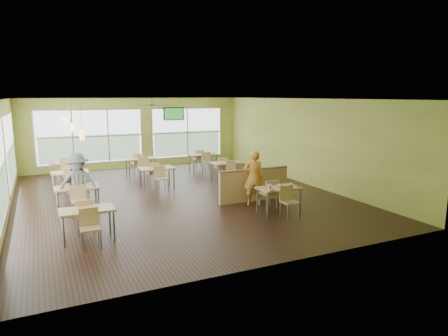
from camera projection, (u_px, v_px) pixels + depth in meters
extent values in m
plane|color=black|center=(178.00, 196.00, 13.29)|extent=(12.00, 12.00, 0.00)
plane|color=white|center=(176.00, 99.00, 12.71)|extent=(12.00, 12.00, 0.00)
cube|color=#BACD53|center=(136.00, 133.00, 18.35)|extent=(10.00, 0.04, 3.20)
cube|color=#BACD53|center=(277.00, 186.00, 7.65)|extent=(10.00, 0.04, 3.20)
cube|color=#BACD53|center=(3.00, 159.00, 10.92)|extent=(0.04, 12.00, 3.20)
cube|color=#BACD53|center=(304.00, 141.00, 15.08)|extent=(0.04, 12.00, 3.20)
cube|color=white|center=(10.00, 149.00, 13.62)|extent=(0.02, 4.50, 2.35)
cube|color=white|center=(91.00, 137.00, 17.51)|extent=(4.50, 0.02, 2.35)
cube|color=white|center=(187.00, 133.00, 19.38)|extent=(3.50, 0.02, 2.35)
cube|color=#B7BABC|center=(10.00, 199.00, 11.60)|extent=(0.04, 9.40, 0.05)
cube|color=#B7BABC|center=(142.00, 160.00, 18.65)|extent=(8.00, 0.04, 0.05)
cube|color=#DDBE77|center=(279.00, 188.00, 11.31)|extent=(1.20, 0.70, 0.04)
cube|color=brown|center=(279.00, 189.00, 11.32)|extent=(1.22, 0.71, 0.01)
cylinder|color=slate|center=(268.00, 205.00, 10.90)|extent=(0.05, 0.05, 0.71)
cylinder|color=slate|center=(300.00, 201.00, 11.35)|extent=(0.05, 0.05, 0.71)
cylinder|color=slate|center=(257.00, 200.00, 11.42)|extent=(0.05, 0.05, 0.71)
cylinder|color=slate|center=(289.00, 196.00, 11.86)|extent=(0.05, 0.05, 0.71)
cube|color=#DDBE77|center=(269.00, 193.00, 11.85)|extent=(0.42, 0.42, 0.04)
cube|color=#DDBE77|center=(265.00, 185.00, 11.98)|extent=(0.42, 0.04, 0.40)
cube|color=#DDBE77|center=(290.00, 202.00, 10.87)|extent=(0.42, 0.42, 0.04)
cube|color=#DDBE77|center=(294.00, 196.00, 10.66)|extent=(0.42, 0.04, 0.40)
cube|color=#DDBE77|center=(254.00, 185.00, 12.65)|extent=(2.40, 0.12, 1.00)
cube|color=brown|center=(254.00, 169.00, 12.55)|extent=(2.40, 0.14, 0.04)
cube|color=#DDBE77|center=(87.00, 210.00, 9.15)|extent=(1.20, 0.70, 0.04)
cube|color=brown|center=(87.00, 211.00, 9.16)|extent=(1.22, 0.71, 0.01)
cylinder|color=slate|center=(64.00, 233.00, 8.74)|extent=(0.05, 0.05, 0.71)
cylinder|color=slate|center=(114.00, 226.00, 9.19)|extent=(0.05, 0.05, 0.71)
cylinder|color=slate|center=(62.00, 225.00, 9.25)|extent=(0.05, 0.05, 0.71)
cylinder|color=slate|center=(110.00, 219.00, 9.70)|extent=(0.05, 0.05, 0.71)
cube|color=#DDBE77|center=(85.00, 215.00, 9.69)|extent=(0.42, 0.42, 0.04)
cube|color=#DDBE77|center=(83.00, 204.00, 9.82)|extent=(0.42, 0.04, 0.40)
cube|color=#DDBE77|center=(91.00, 229.00, 8.71)|extent=(0.42, 0.42, 0.04)
cube|color=#DDBE77|center=(91.00, 221.00, 8.50)|extent=(0.42, 0.04, 0.40)
cube|color=#DDBE77|center=(77.00, 187.00, 11.38)|extent=(1.20, 0.70, 0.04)
cube|color=brown|center=(77.00, 188.00, 11.39)|extent=(1.22, 0.71, 0.01)
cylinder|color=slate|center=(58.00, 205.00, 10.97)|extent=(0.05, 0.05, 0.71)
cylinder|color=slate|center=(98.00, 200.00, 11.41)|extent=(0.05, 0.05, 0.71)
cylinder|color=slate|center=(57.00, 200.00, 11.48)|extent=(0.05, 0.05, 0.71)
cylinder|color=slate|center=(96.00, 196.00, 11.93)|extent=(0.05, 0.05, 0.71)
cube|color=#DDBE77|center=(76.00, 193.00, 11.92)|extent=(0.42, 0.42, 0.04)
cube|color=#DDBE77|center=(75.00, 184.00, 12.05)|extent=(0.42, 0.04, 0.40)
cube|color=#DDBE77|center=(79.00, 201.00, 10.94)|extent=(0.42, 0.42, 0.04)
cube|color=#DDBE77|center=(79.00, 195.00, 10.73)|extent=(0.42, 0.04, 0.40)
cube|color=#DDBE77|center=(70.00, 172.00, 13.61)|extent=(1.20, 0.70, 0.04)
cube|color=brown|center=(70.00, 173.00, 13.61)|extent=(1.22, 0.71, 0.01)
cylinder|color=slate|center=(54.00, 186.00, 13.19)|extent=(0.05, 0.05, 0.71)
cylinder|color=slate|center=(88.00, 183.00, 13.64)|extent=(0.05, 0.05, 0.71)
cylinder|color=slate|center=(53.00, 183.00, 13.71)|extent=(0.05, 0.05, 0.71)
cylinder|color=slate|center=(86.00, 180.00, 14.16)|extent=(0.05, 0.05, 0.71)
cube|color=#DDBE77|center=(69.00, 177.00, 14.15)|extent=(0.42, 0.42, 0.04)
cube|color=#DDBE77|center=(68.00, 170.00, 14.28)|extent=(0.42, 0.04, 0.40)
cube|color=#DDBE77|center=(72.00, 183.00, 13.17)|extent=(0.42, 0.42, 0.04)
cube|color=#DDBE77|center=(72.00, 178.00, 12.96)|extent=(0.42, 0.04, 0.40)
cube|color=#DDBE77|center=(66.00, 163.00, 15.57)|extent=(1.20, 0.70, 0.04)
cube|color=brown|center=(66.00, 163.00, 15.58)|extent=(1.22, 0.71, 0.01)
cylinder|color=slate|center=(52.00, 174.00, 15.16)|extent=(0.05, 0.05, 0.71)
cylinder|color=slate|center=(81.00, 172.00, 15.60)|extent=(0.05, 0.05, 0.71)
cylinder|color=slate|center=(51.00, 172.00, 15.67)|extent=(0.05, 0.05, 0.71)
cylinder|color=slate|center=(80.00, 170.00, 16.12)|extent=(0.05, 0.05, 0.71)
cube|color=#DDBE77|center=(65.00, 167.00, 16.11)|extent=(0.42, 0.42, 0.04)
cube|color=#DDBE77|center=(64.00, 161.00, 16.24)|extent=(0.42, 0.04, 0.40)
cube|color=#DDBE77|center=(67.00, 172.00, 15.13)|extent=(0.42, 0.42, 0.04)
cube|color=#DDBE77|center=(67.00, 167.00, 14.92)|extent=(0.42, 0.04, 0.40)
cube|color=#DDBE77|center=(157.00, 168.00, 14.37)|extent=(1.20, 0.70, 0.04)
cube|color=brown|center=(157.00, 169.00, 14.37)|extent=(1.22, 0.71, 0.01)
cylinder|color=slate|center=(144.00, 181.00, 13.95)|extent=(0.05, 0.05, 0.71)
cylinder|color=slate|center=(174.00, 179.00, 14.40)|extent=(0.05, 0.05, 0.71)
cylinder|color=slate|center=(140.00, 178.00, 14.47)|extent=(0.05, 0.05, 0.71)
cylinder|color=slate|center=(169.00, 176.00, 14.92)|extent=(0.05, 0.05, 0.71)
cube|color=#DDBE77|center=(153.00, 173.00, 14.91)|extent=(0.42, 0.42, 0.04)
cube|color=#DDBE77|center=(151.00, 166.00, 15.04)|extent=(0.42, 0.04, 0.40)
cube|color=#DDBE77|center=(161.00, 179.00, 13.93)|extent=(0.42, 0.42, 0.04)
cube|color=#DDBE77|center=(163.00, 173.00, 13.72)|extent=(0.42, 0.04, 0.40)
cube|color=#DDBE77|center=(140.00, 158.00, 16.60)|extent=(1.20, 0.70, 0.04)
cube|color=brown|center=(140.00, 159.00, 16.60)|extent=(1.22, 0.71, 0.01)
cylinder|color=slate|center=(129.00, 169.00, 16.18)|extent=(0.05, 0.05, 0.71)
cylinder|color=slate|center=(155.00, 167.00, 16.63)|extent=(0.05, 0.05, 0.71)
cylinder|color=slate|center=(126.00, 167.00, 16.70)|extent=(0.05, 0.05, 0.71)
cylinder|color=slate|center=(152.00, 165.00, 17.15)|extent=(0.05, 0.05, 0.71)
cube|color=#DDBE77|center=(138.00, 163.00, 17.14)|extent=(0.42, 0.42, 0.04)
cube|color=#DDBE77|center=(136.00, 157.00, 17.27)|extent=(0.42, 0.04, 0.40)
cube|color=#DDBE77|center=(144.00, 167.00, 16.16)|extent=(0.42, 0.42, 0.04)
cube|color=#DDBE77|center=(145.00, 162.00, 15.95)|extent=(0.42, 0.04, 0.40)
cube|color=#DDBE77|center=(227.00, 163.00, 15.53)|extent=(1.20, 0.70, 0.04)
cube|color=brown|center=(227.00, 163.00, 15.54)|extent=(1.22, 0.71, 0.01)
cylinder|color=slate|center=(217.00, 175.00, 15.12)|extent=(0.05, 0.05, 0.71)
cylinder|color=slate|center=(242.00, 172.00, 15.57)|extent=(0.05, 0.05, 0.71)
cylinder|color=slate|center=(211.00, 172.00, 15.63)|extent=(0.05, 0.05, 0.71)
cylinder|color=slate|center=(236.00, 170.00, 16.08)|extent=(0.05, 0.05, 0.71)
cube|color=#DDBE77|center=(221.00, 167.00, 16.07)|extent=(0.42, 0.42, 0.04)
cube|color=#DDBE77|center=(219.00, 161.00, 16.20)|extent=(0.42, 0.04, 0.40)
cube|color=#DDBE77|center=(233.00, 172.00, 15.09)|extent=(0.42, 0.42, 0.04)
cube|color=#DDBE77|center=(235.00, 167.00, 14.88)|extent=(0.42, 0.04, 0.40)
cube|color=#DDBE77|center=(203.00, 154.00, 17.76)|extent=(1.20, 0.70, 0.04)
cube|color=brown|center=(203.00, 155.00, 17.77)|extent=(1.22, 0.71, 0.01)
cylinder|color=slate|center=(194.00, 164.00, 17.35)|extent=(0.05, 0.05, 0.71)
cylinder|color=slate|center=(217.00, 163.00, 17.80)|extent=(0.05, 0.05, 0.71)
cylinder|color=slate|center=(189.00, 162.00, 17.86)|extent=(0.05, 0.05, 0.71)
cylinder|color=slate|center=(211.00, 161.00, 18.31)|extent=(0.05, 0.05, 0.71)
cube|color=#DDBE77|center=(198.00, 159.00, 18.30)|extent=(0.42, 0.42, 0.04)
cube|color=#DDBE77|center=(197.00, 153.00, 18.43)|extent=(0.42, 0.04, 0.40)
cube|color=#DDBE77|center=(208.00, 162.00, 17.32)|extent=(0.42, 0.42, 0.04)
cube|color=#DDBE77|center=(209.00, 158.00, 17.11)|extent=(0.42, 0.04, 0.40)
cylinder|color=#2D2119|center=(81.00, 117.00, 8.77)|extent=(0.01, 0.01, 0.70)
cylinder|color=#FDB74E|center=(82.00, 135.00, 8.84)|extent=(0.11, 0.11, 0.22)
cylinder|color=#2D2119|center=(72.00, 112.00, 11.00)|extent=(0.01, 0.01, 0.70)
cylinder|color=#FDB74E|center=(73.00, 127.00, 11.07)|extent=(0.11, 0.11, 0.22)
cylinder|color=#2D2119|center=(65.00, 110.00, 13.23)|extent=(0.01, 0.01, 0.70)
cylinder|color=#FDB74E|center=(66.00, 122.00, 13.30)|extent=(0.11, 0.11, 0.22)
cylinder|color=#2D2119|center=(62.00, 108.00, 15.19)|extent=(0.01, 0.01, 0.70)
cylinder|color=#FDB74E|center=(62.00, 118.00, 15.26)|extent=(0.11, 0.11, 0.22)
cylinder|color=#2D2119|center=(152.00, 101.00, 15.41)|extent=(0.03, 0.03, 0.24)
cylinder|color=#2D2119|center=(152.00, 105.00, 15.43)|extent=(0.16, 0.16, 0.06)
cube|color=#2D2119|center=(161.00, 105.00, 15.58)|extent=(0.55, 0.10, 0.01)
cube|color=#2D2119|center=(150.00, 105.00, 15.75)|extent=(0.10, 0.55, 0.01)
cube|color=#2D2119|center=(143.00, 105.00, 15.29)|extent=(0.55, 0.10, 0.01)
cube|color=#2D2119|center=(154.00, 105.00, 15.12)|extent=(0.10, 0.55, 0.01)
cube|color=black|center=(174.00, 114.00, 18.86)|extent=(1.00, 0.06, 0.60)
cube|color=#2B7D29|center=(174.00, 114.00, 18.82)|extent=(0.90, 0.01, 0.52)
imported|color=orange|center=(254.00, 178.00, 12.15)|extent=(0.73, 0.61, 1.69)
imported|color=#5B1918|center=(74.00, 182.00, 11.61)|extent=(0.93, 0.80, 1.64)
imported|color=slate|center=(78.00, 183.00, 11.25)|extent=(1.21, 0.82, 1.74)
cone|color=white|center=(269.00, 187.00, 11.02)|extent=(0.10, 0.10, 0.13)
cylinder|color=red|center=(269.00, 187.00, 11.02)|extent=(0.09, 0.09, 0.04)
cylinder|color=white|center=(270.00, 185.00, 11.00)|extent=(0.10, 0.10, 0.01)
cylinder|color=blue|center=(270.00, 181.00, 10.98)|extent=(0.02, 0.06, 0.24)
cone|color=white|center=(279.00, 187.00, 11.02)|extent=(0.10, 0.10, 0.13)
cylinder|color=red|center=(279.00, 187.00, 11.02)|extent=(0.09, 0.09, 0.04)
cylinder|color=white|center=(279.00, 184.00, 11.01)|extent=(0.11, 0.11, 0.01)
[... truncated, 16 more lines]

